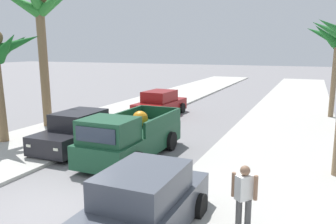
# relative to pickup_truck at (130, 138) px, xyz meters

# --- Properties ---
(ground_plane) EXTENTS (160.00, 160.00, 0.00)m
(ground_plane) POSITION_rel_pickup_truck_xyz_m (0.14, -4.37, -0.78)
(ground_plane) COLOR slate
(sidewalk_left) EXTENTS (4.96, 60.00, 0.12)m
(sidewalk_left) POSITION_rel_pickup_truck_xyz_m (-4.72, 7.63, -0.72)
(sidewalk_left) COLOR #B2AFA8
(sidewalk_left) RESTS_ON ground
(sidewalk_right) EXTENTS (4.96, 60.00, 0.12)m
(sidewalk_right) POSITION_rel_pickup_truck_xyz_m (5.01, 7.63, -0.72)
(sidewalk_right) COLOR #B2AFA8
(sidewalk_right) RESTS_ON ground
(curb_left) EXTENTS (0.16, 60.00, 0.10)m
(curb_left) POSITION_rel_pickup_truck_xyz_m (-3.64, 7.63, -0.73)
(curb_left) COLOR silver
(curb_left) RESTS_ON ground
(curb_right) EXTENTS (0.16, 60.00, 0.10)m
(curb_right) POSITION_rel_pickup_truck_xyz_m (3.93, 7.63, -0.73)
(curb_right) COLOR silver
(curb_right) RESTS_ON ground
(pickup_truck) EXTENTS (2.22, 5.21, 1.80)m
(pickup_truck) POSITION_rel_pickup_truck_xyz_m (0.00, 0.00, 0.00)
(pickup_truck) COLOR #19472D
(pickup_truck) RESTS_ON ground
(car_left_near) EXTENTS (2.20, 4.33, 1.54)m
(car_left_near) POSITION_rel_pickup_truck_xyz_m (-2.44, 8.11, -0.07)
(car_left_near) COLOR maroon
(car_left_near) RESTS_ON ground
(car_right_near) EXTENTS (2.07, 4.28, 1.54)m
(car_right_near) POSITION_rel_pickup_truck_xyz_m (-2.61, 0.38, -0.07)
(car_right_near) COLOR black
(car_right_near) RESTS_ON ground
(car_left_mid) EXTENTS (2.03, 4.26, 1.54)m
(car_left_mid) POSITION_rel_pickup_truck_xyz_m (2.92, -4.64, -0.07)
(car_left_mid) COLOR #474C56
(car_left_mid) RESTS_ON ground
(palm_tree_right_fore) EXTENTS (3.78, 3.59, 7.00)m
(palm_tree_right_fore) POSITION_rel_pickup_truck_xyz_m (-6.43, 2.62, 4.81)
(palm_tree_right_fore) COLOR brown
(palm_tree_right_fore) RESTS_ON ground
(pedestrian) EXTENTS (0.57, 0.43, 1.59)m
(pedestrian) POSITION_rel_pickup_truck_xyz_m (4.91, -3.62, 0.13)
(pedestrian) COLOR #4C4C4C
(pedestrian) RESTS_ON ground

